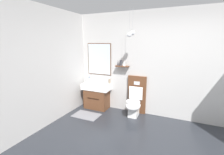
% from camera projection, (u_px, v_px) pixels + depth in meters
% --- Properties ---
extents(wall_back, '(5.14, 0.60, 2.61)m').
position_uv_depth(wall_back, '(171.00, 66.00, 3.80)').
color(wall_back, '#B7B5B2').
rests_on(wall_back, ground).
extents(wall_left, '(0.12, 3.93, 2.61)m').
position_uv_depth(wall_left, '(27.00, 71.00, 3.10)').
color(wall_left, '#B7B5B2').
rests_on(wall_left, ground).
extents(bath_mat, '(0.68, 0.44, 0.01)m').
position_uv_depth(bath_mat, '(86.00, 115.00, 4.11)').
color(bath_mat, slate).
rests_on(bath_mat, ground).
extents(vanity_sink_left, '(0.79, 0.44, 0.72)m').
position_uv_depth(vanity_sink_left, '(97.00, 95.00, 4.54)').
color(vanity_sink_left, '#56331E').
rests_on(vanity_sink_left, ground).
extents(tap_on_left_sink, '(0.03, 0.13, 0.11)m').
position_uv_depth(tap_on_left_sink, '(99.00, 80.00, 4.59)').
color(tap_on_left_sink, silver).
rests_on(tap_on_left_sink, vanity_sink_left).
extents(toilet, '(0.48, 0.63, 1.00)m').
position_uv_depth(toilet, '(135.00, 101.00, 4.08)').
color(toilet, '#56331E').
rests_on(toilet, ground).
extents(toothbrush_cup, '(0.07, 0.08, 0.20)m').
position_uv_depth(toothbrush_cup, '(90.00, 79.00, 4.71)').
color(toothbrush_cup, silver).
rests_on(toothbrush_cup, vanity_sink_left).
extents(soap_dispenser, '(0.06, 0.06, 0.17)m').
position_uv_depth(soap_dispenser, '(109.00, 81.00, 4.46)').
color(soap_dispenser, gray).
rests_on(soap_dispenser, vanity_sink_left).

